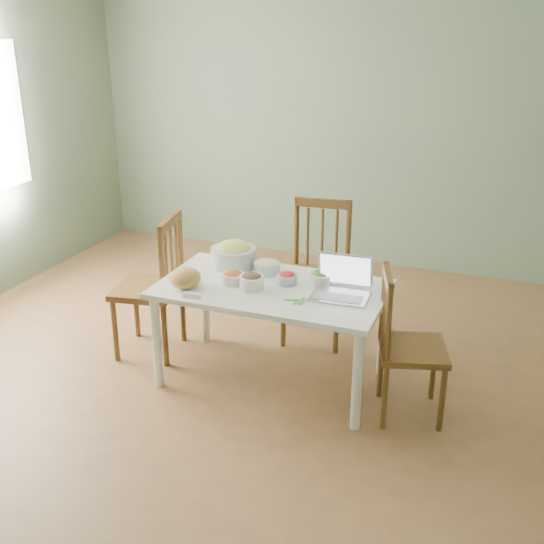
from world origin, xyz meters
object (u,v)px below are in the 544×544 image
at_px(chair_left, 147,285).
at_px(bread_boule, 185,278).
at_px(laptop, 340,279).
at_px(chair_right, 413,346).
at_px(dining_table, 272,334).
at_px(chair_far, 316,274).
at_px(bowl_squash, 234,254).

xyz_separation_m(chair_left, bread_boule, (0.46, -0.28, 0.23)).
height_order(bread_boule, laptop, laptop).
bearing_deg(bread_boule, chair_right, 5.47).
bearing_deg(laptop, dining_table, 175.04).
bearing_deg(chair_right, bread_boule, 78.83).
distance_m(chair_far, chair_left, 1.22).
height_order(chair_far, bread_boule, chair_far).
distance_m(dining_table, laptop, 0.65).
bearing_deg(dining_table, chair_far, 83.21).
bearing_deg(chair_right, chair_left, 69.14).
bearing_deg(chair_far, chair_left, -155.50).
bearing_deg(dining_table, chair_left, 175.88).
relative_size(chair_far, chair_right, 1.12).
distance_m(dining_table, bowl_squash, 0.62).
xyz_separation_m(dining_table, bread_boule, (-0.51, -0.21, 0.41)).
bearing_deg(chair_far, laptop, -67.59).
distance_m(chair_left, bowl_squash, 0.68).
bearing_deg(bread_boule, chair_left, 149.00).
relative_size(dining_table, bread_boule, 7.31).
xyz_separation_m(bowl_squash, laptop, (0.83, -0.26, 0.03)).
bearing_deg(chair_far, dining_table, -102.40).
bearing_deg(chair_right, laptop, 66.74).
bearing_deg(chair_left, bread_boule, 49.18).
bearing_deg(chair_left, laptop, 76.77).
bearing_deg(chair_left, bowl_squash, 96.02).
bearing_deg(chair_left, dining_table, 76.05).
bearing_deg(chair_far, bowl_squash, -141.49).
distance_m(dining_table, chair_left, 0.99).
height_order(bread_boule, bowl_squash, bowl_squash).
distance_m(chair_far, bread_boule, 1.09).
relative_size(dining_table, chair_left, 1.41).
distance_m(chair_right, bowl_squash, 1.38).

